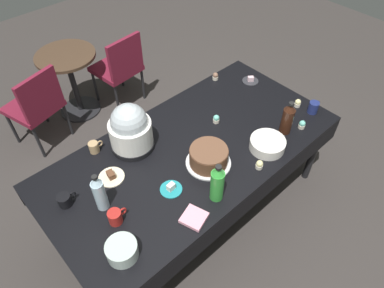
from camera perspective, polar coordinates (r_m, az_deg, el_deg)
ground at (r=3.12m, az=-0.00°, el=-10.18°), size 9.00×9.00×0.00m
potluck_table at (r=2.58m, az=-0.00°, el=-1.72°), size 2.20×1.10×0.75m
frosted_layer_cake at (r=2.39m, az=2.73°, el=-2.12°), size 0.32×0.32×0.14m
slow_cooker at (r=2.46m, az=-10.05°, el=2.39°), size 0.31×0.31×0.37m
glass_salad_bowl at (r=2.06m, az=-11.37°, el=-16.66°), size 0.18×0.18×0.10m
ceramic_snack_bowl at (r=2.56m, az=12.21°, el=-0.02°), size 0.26×0.26×0.08m
dessert_plate_charcoal at (r=3.18m, az=9.52°, el=10.22°), size 0.14×0.14×0.05m
dessert_plate_teal at (r=2.29m, az=-3.44°, el=-7.26°), size 0.15×0.15×0.06m
dessert_plate_cream at (r=2.41m, az=-13.04°, el=-5.16°), size 0.18×0.18×0.05m
cupcake_cocoa at (r=2.43m, az=10.96°, el=-3.34°), size 0.05×0.05×0.07m
cupcake_vanilla at (r=2.98m, az=16.88°, el=6.41°), size 0.05×0.05×0.07m
cupcake_berry at (r=2.79m, az=17.53°, el=3.04°), size 0.05×0.05×0.07m
cupcake_mint at (r=2.72m, az=3.98°, el=4.10°), size 0.05×0.05×0.07m
cupcake_lemon at (r=3.16m, az=3.85°, el=10.97°), size 0.05×0.05×0.07m
soda_bottle_cola at (r=2.66m, az=15.34°, el=4.01°), size 0.09×0.09×0.28m
soda_bottle_lime_soda at (r=2.16m, az=4.14°, el=-6.42°), size 0.09×0.09×0.30m
soda_bottle_water at (r=2.18m, az=-14.88°, el=-7.76°), size 0.08×0.08×0.30m
coffee_mug_navy at (r=2.95m, az=19.23°, el=5.70°), size 0.12×0.08×0.10m
coffee_mug_black at (r=2.34m, az=-20.03°, el=-8.60°), size 0.12×0.08×0.08m
coffee_mug_tan at (r=2.58m, az=-15.67°, el=-0.48°), size 0.11×0.07×0.08m
coffee_mug_red at (r=2.18m, az=-12.38°, el=-11.54°), size 0.12×0.08×0.09m
paper_napkin_stack at (r=2.17m, az=0.33°, el=-11.93°), size 0.18×0.18×0.02m
maroon_chair_left at (r=3.61m, az=-24.07°, el=6.00°), size 0.54×0.54×0.85m
maroon_chair_right at (r=3.88m, az=-11.73°, el=12.41°), size 0.49×0.49×0.85m
round_cafe_table at (r=3.89m, az=-19.25°, el=10.88°), size 0.60×0.60×0.72m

